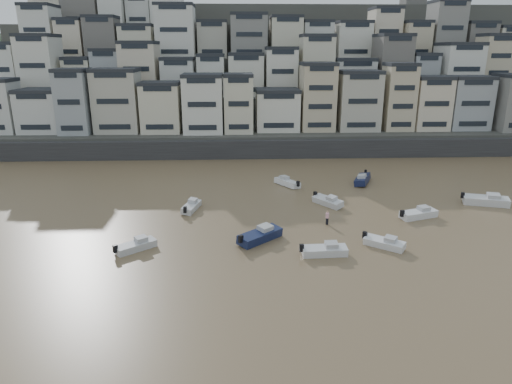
{
  "coord_description": "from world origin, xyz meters",
  "views": [
    {
      "loc": [
        2.97,
        -21.71,
        20.36
      ],
      "look_at": [
        5.18,
        30.0,
        4.0
      ],
      "focal_mm": 32.0,
      "sensor_mm": 36.0,
      "label": 1
    }
  ],
  "objects_px": {
    "boat_b": "(384,242)",
    "person_pink": "(327,218)",
    "boat_e": "(328,200)",
    "boat_i": "(363,178)",
    "boat_a": "(325,249)",
    "boat_g": "(486,199)",
    "boat_c": "(260,234)",
    "boat_d": "(419,212)",
    "boat_h": "(287,181)",
    "boat_f": "(191,205)",
    "boat_j": "(136,244)"
  },
  "relations": [
    {
      "from": "boat_c",
      "to": "boat_f",
      "type": "bearing_deg",
      "value": 87.67
    },
    {
      "from": "boat_e",
      "to": "boat_g",
      "type": "height_order",
      "value": "boat_g"
    },
    {
      "from": "boat_c",
      "to": "boat_i",
      "type": "distance_m",
      "value": 27.88
    },
    {
      "from": "boat_a",
      "to": "boat_f",
      "type": "xyz_separation_m",
      "value": [
        -14.95,
        14.35,
        -0.04
      ]
    },
    {
      "from": "boat_e",
      "to": "boat_f",
      "type": "distance_m",
      "value": 18.33
    },
    {
      "from": "boat_b",
      "to": "person_pink",
      "type": "relative_size",
      "value": 2.71
    },
    {
      "from": "boat_f",
      "to": "boat_g",
      "type": "height_order",
      "value": "boat_g"
    },
    {
      "from": "boat_c",
      "to": "boat_e",
      "type": "distance_m",
      "value": 15.12
    },
    {
      "from": "boat_c",
      "to": "boat_i",
      "type": "xyz_separation_m",
      "value": [
        17.31,
        21.86,
        -0.02
      ]
    },
    {
      "from": "boat_f",
      "to": "person_pink",
      "type": "relative_size",
      "value": 2.76
    },
    {
      "from": "boat_c",
      "to": "boat_f",
      "type": "xyz_separation_m",
      "value": [
        -8.51,
        10.35,
        -0.17
      ]
    },
    {
      "from": "boat_d",
      "to": "boat_e",
      "type": "xyz_separation_m",
      "value": [
        -10.47,
        5.26,
        -0.05
      ]
    },
    {
      "from": "boat_j",
      "to": "boat_a",
      "type": "bearing_deg",
      "value": -44.82
    },
    {
      "from": "boat_b",
      "to": "boat_c",
      "type": "xyz_separation_m",
      "value": [
        -13.19,
        2.32,
        0.18
      ]
    },
    {
      "from": "boat_a",
      "to": "boat_b",
      "type": "distance_m",
      "value": 6.96
    },
    {
      "from": "boat_d",
      "to": "person_pink",
      "type": "xyz_separation_m",
      "value": [
        -11.89,
        -1.71,
        0.14
      ]
    },
    {
      "from": "boat_g",
      "to": "boat_f",
      "type": "bearing_deg",
      "value": -161.99
    },
    {
      "from": "boat_c",
      "to": "boat_g",
      "type": "height_order",
      "value": "boat_g"
    },
    {
      "from": "boat_d",
      "to": "person_pink",
      "type": "distance_m",
      "value": 12.02
    },
    {
      "from": "boat_a",
      "to": "boat_f",
      "type": "distance_m",
      "value": 20.73
    },
    {
      "from": "person_pink",
      "to": "boat_i",
      "type": "bearing_deg",
      "value": 62.61
    },
    {
      "from": "boat_b",
      "to": "boat_e",
      "type": "height_order",
      "value": "boat_e"
    },
    {
      "from": "boat_b",
      "to": "boat_d",
      "type": "distance_m",
      "value": 11.12
    },
    {
      "from": "boat_h",
      "to": "boat_d",
      "type": "bearing_deg",
      "value": -168.8
    },
    {
      "from": "boat_c",
      "to": "person_pink",
      "type": "distance_m",
      "value": 9.52
    },
    {
      "from": "boat_h",
      "to": "boat_j",
      "type": "distance_m",
      "value": 29.44
    },
    {
      "from": "boat_a",
      "to": "boat_g",
      "type": "height_order",
      "value": "boat_g"
    },
    {
      "from": "boat_i",
      "to": "boat_c",
      "type": "bearing_deg",
      "value": -13.78
    },
    {
      "from": "boat_b",
      "to": "boat_e",
      "type": "xyz_separation_m",
      "value": [
        -3.41,
        13.85,
        0.04
      ]
    },
    {
      "from": "boat_e",
      "to": "boat_h",
      "type": "xyz_separation_m",
      "value": [
        -4.47,
        9.46,
        0.02
      ]
    },
    {
      "from": "boat_d",
      "to": "boat_h",
      "type": "height_order",
      "value": "boat_d"
    },
    {
      "from": "boat_g",
      "to": "boat_i",
      "type": "xyz_separation_m",
      "value": [
        -13.95,
        11.08,
        -0.06
      ]
    },
    {
      "from": "boat_h",
      "to": "boat_j",
      "type": "xyz_separation_m",
      "value": [
        -18.51,
        -22.89,
        -0.06
      ]
    },
    {
      "from": "boat_e",
      "to": "boat_i",
      "type": "bearing_deg",
      "value": 108.15
    },
    {
      "from": "boat_f",
      "to": "boat_i",
      "type": "bearing_deg",
      "value": -51.85
    },
    {
      "from": "boat_c",
      "to": "boat_j",
      "type": "relative_size",
      "value": 1.27
    },
    {
      "from": "boat_d",
      "to": "boat_c",
      "type": "bearing_deg",
      "value": 178.37
    },
    {
      "from": "boat_a",
      "to": "boat_j",
      "type": "xyz_separation_m",
      "value": [
        -19.63,
        2.11,
        -0.04
      ]
    },
    {
      "from": "boat_h",
      "to": "boat_i",
      "type": "relative_size",
      "value": 0.88
    },
    {
      "from": "boat_e",
      "to": "boat_d",
      "type": "bearing_deg",
      "value": 27.6
    },
    {
      "from": "boat_b",
      "to": "person_pink",
      "type": "bearing_deg",
      "value": 163.12
    },
    {
      "from": "boat_d",
      "to": "boat_i",
      "type": "relative_size",
      "value": 0.91
    },
    {
      "from": "boat_b",
      "to": "boat_c",
      "type": "height_order",
      "value": "boat_c"
    },
    {
      "from": "boat_e",
      "to": "boat_j",
      "type": "xyz_separation_m",
      "value": [
        -22.98,
        -13.42,
        -0.03
      ]
    },
    {
      "from": "person_pink",
      "to": "boat_c",
      "type": "bearing_deg",
      "value": -151.36
    },
    {
      "from": "boat_g",
      "to": "boat_h",
      "type": "height_order",
      "value": "boat_g"
    },
    {
      "from": "boat_c",
      "to": "boat_d",
      "type": "relative_size",
      "value": 1.12
    },
    {
      "from": "boat_d",
      "to": "boat_e",
      "type": "bearing_deg",
      "value": 134.48
    },
    {
      "from": "boat_a",
      "to": "boat_g",
      "type": "xyz_separation_m",
      "value": [
        24.83,
        14.78,
        0.17
      ]
    },
    {
      "from": "boat_j",
      "to": "boat_f",
      "type": "bearing_deg",
      "value": 30.38
    }
  ]
}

